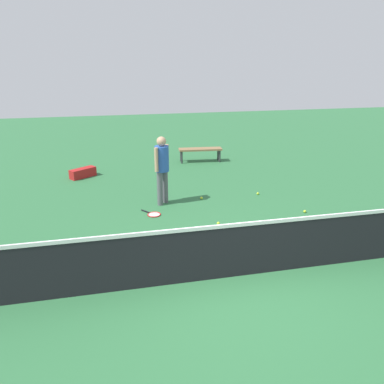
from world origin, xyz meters
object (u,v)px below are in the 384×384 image
tennis_racket_near_player (153,214)px  tennis_ball_baseline (201,198)px  player_near_side (162,165)px  tennis_ball_stray_left (218,223)px  tennis_ball_stray_right (101,263)px  tennis_ball_midcourt (235,247)px  courtside_bench (200,150)px  tennis_ball_near_player (305,211)px  tennis_ball_by_net (258,194)px  equipment_bag (84,173)px

tennis_racket_near_player → tennis_ball_baseline: size_ratio=8.60×
player_near_side → tennis_ball_stray_left: size_ratio=25.76×
tennis_racket_near_player → tennis_ball_stray_right: size_ratio=8.60×
tennis_ball_midcourt → tennis_ball_baseline: bearing=-90.9°
tennis_ball_baseline → courtside_bench: (-0.88, -3.70, 0.38)m
tennis_ball_near_player → tennis_ball_by_net: same height
tennis_ball_near_player → tennis_ball_stray_left: 2.20m
tennis_racket_near_player → tennis_ball_by_net: tennis_ball_by_net is taller
tennis_racket_near_player → tennis_ball_baseline: 1.55m
tennis_ball_by_net → tennis_ball_midcourt: (1.60, 2.78, 0.00)m
player_near_side → tennis_ball_stray_right: (1.52, 2.74, -0.98)m
tennis_ball_stray_right → courtside_bench: (-3.42, -6.52, 0.38)m
tennis_ball_by_net → courtside_bench: (0.68, -3.70, 0.38)m
player_near_side → equipment_bag: size_ratio=2.09×
tennis_ball_baseline → tennis_ball_near_player: bearing=146.6°
tennis_racket_near_player → courtside_bench: (-2.23, -4.45, 0.40)m
tennis_ball_by_net → tennis_ball_baseline: 1.56m
tennis_ball_midcourt → courtside_bench: courtside_bench is taller
player_near_side → tennis_ball_by_net: (-2.58, -0.08, -0.98)m
tennis_ball_near_player → tennis_ball_midcourt: same height
tennis_ball_midcourt → courtside_bench: (-0.92, -6.48, 0.38)m
tennis_ball_near_player → courtside_bench: (1.28, -5.12, 0.38)m
tennis_racket_near_player → tennis_ball_baseline: tennis_ball_baseline is taller
tennis_ball_baseline → tennis_ball_stray_left: size_ratio=1.00×
tennis_racket_near_player → player_near_side: bearing=-116.2°
courtside_bench → player_near_side: bearing=63.3°
tennis_ball_stray_left → tennis_ball_midcourt: bearing=89.1°
tennis_ball_baseline → tennis_ball_stray_left: 1.63m
player_near_side → courtside_bench: size_ratio=1.11×
tennis_ball_by_net → tennis_ball_midcourt: same height
tennis_ball_stray_right → courtside_bench: size_ratio=0.04×
player_near_side → tennis_ball_baseline: player_near_side is taller
tennis_ball_stray_right → equipment_bag: size_ratio=0.08×
tennis_racket_near_player → equipment_bag: equipment_bag is taller
tennis_racket_near_player → tennis_ball_near_player: (-3.51, 0.67, 0.02)m
player_near_side → equipment_bag: bearing=-53.9°
tennis_ball_near_player → tennis_ball_by_net: bearing=-67.0°
tennis_racket_near_player → tennis_ball_stray_right: tennis_ball_stray_right is taller
tennis_ball_stray_right → tennis_ball_near_player: bearing=-163.4°
player_near_side → tennis_ball_stray_left: (-0.99, 1.55, -0.98)m
courtside_bench → tennis_ball_stray_right: bearing=62.3°
tennis_ball_midcourt → tennis_ball_stray_left: size_ratio=1.00×
tennis_ball_near_player → courtside_bench: 5.29m
tennis_ball_stray_left → equipment_bag: bearing=-55.1°
tennis_ball_near_player → tennis_ball_by_net: size_ratio=1.00×
tennis_ball_stray_right → tennis_ball_by_net: bearing=-145.4°
player_near_side → tennis_ball_by_net: player_near_side is taller
equipment_bag → tennis_ball_baseline: bearing=138.5°
tennis_racket_near_player → tennis_ball_by_net: (-2.91, -0.76, 0.02)m
tennis_ball_stray_left → courtside_bench: courtside_bench is taller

